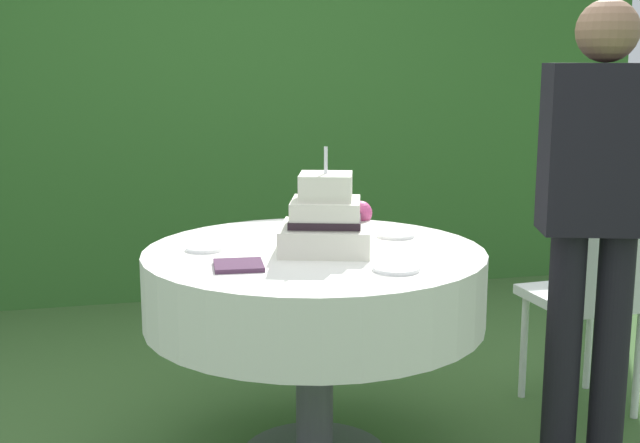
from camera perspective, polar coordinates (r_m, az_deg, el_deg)
The scene contains 10 objects.
foliage_hedge at distance 5.18m, azimuth -6.62°, elevation 8.37°, with size 5.18×0.61×2.34m, color #336628.
cake_table at distance 2.86m, azimuth -0.39°, elevation -4.58°, with size 1.17×1.17×0.77m.
wedding_cake at distance 2.80m, azimuth 0.49°, elevation 0.05°, with size 0.38×0.38×0.36m.
serving_plate_near at distance 3.05m, azimuth 5.27°, elevation -0.94°, with size 0.14×0.14×0.01m, color white.
serving_plate_far at distance 2.56m, azimuth 5.29°, elevation -3.25°, with size 0.15×0.15×0.01m, color white.
serving_plate_left at distance 3.19m, azimuth 1.70°, elevation -0.37°, with size 0.10×0.10×0.01m, color white.
serving_plate_right at distance 2.85m, azimuth -7.95°, elevation -1.85°, with size 0.13×0.13×0.01m, color white.
napkin_stack at distance 2.60m, azimuth -5.64°, elevation -3.03°, with size 0.15×0.15×0.01m, color #4C2D47.
garden_chair at distance 3.42m, azimuth 18.52°, elevation -4.22°, with size 0.43×0.43×0.89m.
standing_person at distance 2.86m, azimuth 18.52°, elevation 0.86°, with size 0.40×0.30×1.60m.
Camera 1 is at (-0.62, -2.68, 1.41)m, focal length 46.35 mm.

